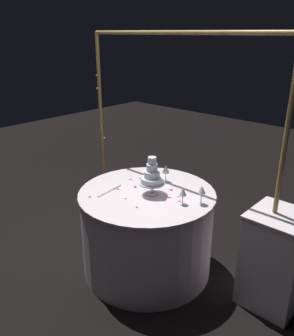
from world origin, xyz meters
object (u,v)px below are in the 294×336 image
object	(u,v)px
main_table	(147,231)
cake_knife	(111,190)
decorative_arch	(174,119)
wine_glass_1	(166,170)
tiered_cake	(152,176)
wine_glass_0	(183,192)
wine_glass_2	(202,190)
side_table	(275,260)

from	to	relation	value
main_table	cake_knife	xyz separation A→B (m)	(-0.26, -0.19, 0.40)
decorative_arch	cake_knife	xyz separation A→B (m)	(-0.26, -0.54, -0.59)
decorative_arch	wine_glass_1	xyz separation A→B (m)	(-0.03, -0.06, -0.47)
main_table	tiered_cake	distance (m)	0.56
tiered_cake	wine_glass_0	xyz separation A→B (m)	(0.31, 0.02, -0.06)
wine_glass_2	cake_knife	size ratio (longest dim) A/B	0.54
decorative_arch	wine_glass_2	distance (m)	0.70
wine_glass_0	cake_knife	bearing A→B (deg)	-160.95
decorative_arch	wine_glass_0	distance (m)	0.69
tiered_cake	wine_glass_2	xyz separation A→B (m)	(0.42, 0.13, -0.04)
wine_glass_0	side_table	bearing A→B (deg)	25.66
wine_glass_1	cake_knife	world-z (taller)	wine_glass_1
side_table	wine_glass_2	xyz separation A→B (m)	(-0.58, -0.23, 0.50)
decorative_arch	side_table	size ratio (longest dim) A/B	2.59
decorative_arch	side_table	distance (m)	1.43
tiered_cake	wine_glass_1	bearing A→B (deg)	106.76
cake_knife	wine_glass_0	bearing A→B (deg)	19.05
decorative_arch	wine_glass_2	bearing A→B (deg)	-24.88
wine_glass_1	wine_glass_2	bearing A→B (deg)	-17.54
side_table	wine_glass_1	world-z (taller)	wine_glass_1
wine_glass_1	side_table	bearing A→B (deg)	3.48
wine_glass_1	tiered_cake	bearing A→B (deg)	-73.24
main_table	wine_glass_0	size ratio (longest dim) A/B	7.92
side_table	tiered_cake	bearing A→B (deg)	-160.42
wine_glass_0	cake_knife	xyz separation A→B (m)	(-0.63, -0.22, -0.10)
tiered_cake	cake_knife	distance (m)	0.40
decorative_arch	wine_glass_0	xyz separation A→B (m)	(0.37, -0.32, -0.49)
side_table	cake_knife	bearing A→B (deg)	-157.41
decorative_arch	tiered_cake	bearing A→B (deg)	-80.66
decorative_arch	tiered_cake	world-z (taller)	decorative_arch
wine_glass_2	main_table	bearing A→B (deg)	-164.59
side_table	cake_knife	world-z (taller)	side_table
decorative_arch	tiered_cake	distance (m)	0.56
main_table	wine_glass_1	xyz separation A→B (m)	(-0.03, 0.29, 0.51)
decorative_arch	side_table	bearing A→B (deg)	0.28
decorative_arch	wine_glass_1	bearing A→B (deg)	-115.84
tiered_cake	cake_knife	size ratio (longest dim) A/B	1.15
side_table	main_table	bearing A→B (deg)	-161.34
side_table	wine_glass_2	bearing A→B (deg)	-158.76
decorative_arch	wine_glass_2	world-z (taller)	decorative_arch
tiered_cake	cake_knife	bearing A→B (deg)	-148.80
side_table	wine_glass_2	distance (m)	0.80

